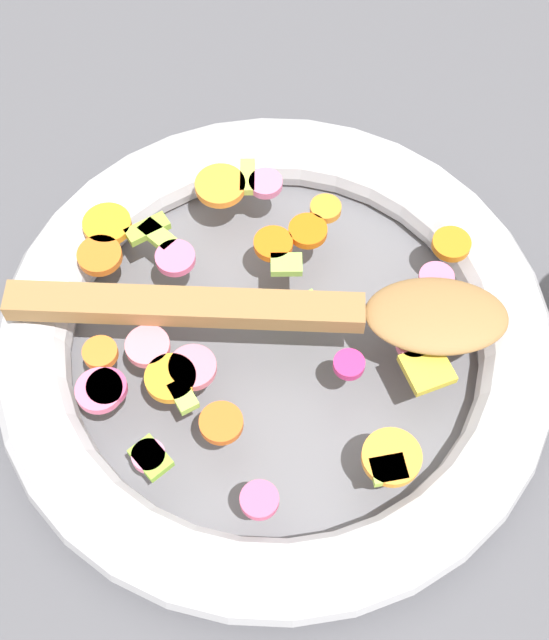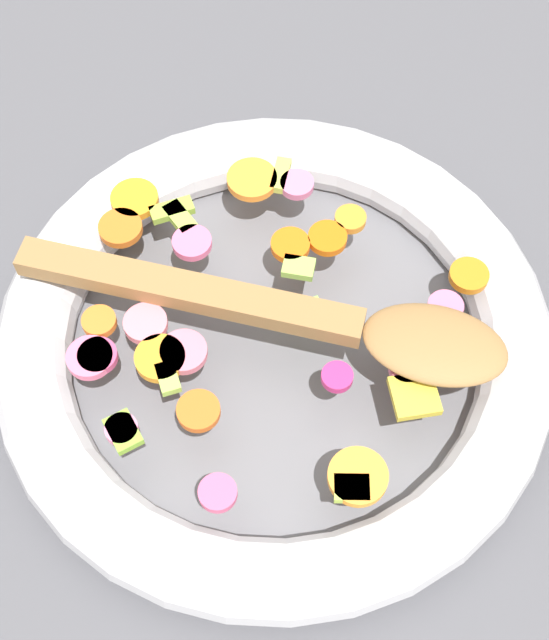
# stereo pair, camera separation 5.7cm
# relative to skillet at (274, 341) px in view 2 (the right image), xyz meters

# --- Properties ---
(ground_plane) EXTENTS (4.00, 4.00, 0.00)m
(ground_plane) POSITION_rel_skillet_xyz_m (0.00, 0.00, -0.02)
(ground_plane) COLOR #4C4C51
(skillet) EXTENTS (0.37, 0.37, 0.05)m
(skillet) POSITION_rel_skillet_xyz_m (0.00, 0.00, 0.00)
(skillet) COLOR slate
(skillet) RESTS_ON ground_plane
(chopped_vegetables) EXTENTS (0.29, 0.27, 0.01)m
(chopped_vegetables) POSITION_rel_skillet_xyz_m (-0.02, 0.01, 0.03)
(chopped_vegetables) COLOR orange
(chopped_vegetables) RESTS_ON skillet
(wooden_spoon) EXTENTS (0.30, 0.18, 0.01)m
(wooden_spoon) POSITION_rel_skillet_xyz_m (0.02, -0.01, 0.04)
(wooden_spoon) COLOR olive
(wooden_spoon) RESTS_ON chopped_vegetables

